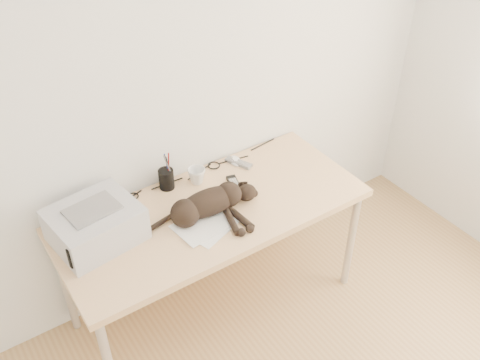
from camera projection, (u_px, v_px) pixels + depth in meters
wall_back at (171, 83)px, 2.64m from camera, size 3.50×0.00×3.50m
desk at (205, 219)px, 2.88m from camera, size 1.60×0.70×0.74m
printer at (95, 224)px, 2.51m from camera, size 0.44×0.39×0.19m
papers at (207, 224)px, 2.64m from camera, size 0.36×0.29×0.01m
cat at (206, 206)px, 2.66m from camera, size 0.65×0.31×0.15m
mug at (197, 176)px, 2.89m from camera, size 0.13×0.13×0.09m
pen_cup at (166, 179)px, 2.84m from camera, size 0.08×0.08×0.21m
remote_grey at (238, 163)px, 3.05m from camera, size 0.11×0.16×0.02m
remote_black at (235, 186)px, 2.87m from camera, size 0.10×0.19×0.02m
mouse at (235, 159)px, 3.06m from camera, size 0.09×0.12×0.03m
cable_tangle at (183, 177)px, 2.94m from camera, size 1.36×0.07×0.01m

